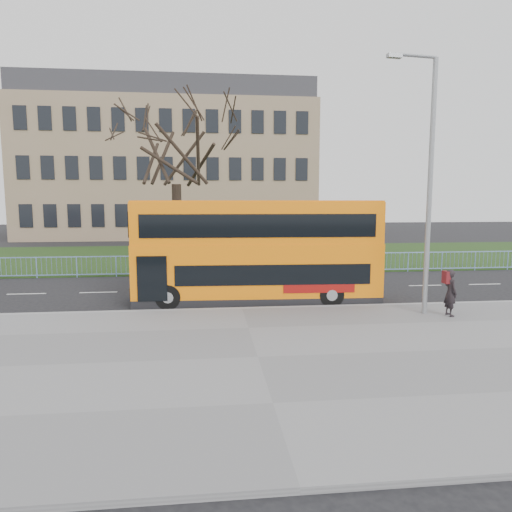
% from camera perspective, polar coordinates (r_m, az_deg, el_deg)
% --- Properties ---
extents(ground, '(120.00, 120.00, 0.00)m').
position_cam_1_polar(ground, '(18.21, -2.14, -5.74)').
color(ground, black).
rests_on(ground, ground).
extents(pavement, '(80.00, 10.50, 0.12)m').
position_cam_1_polar(pavement, '(11.73, 0.23, -12.77)').
color(pavement, slate).
rests_on(pavement, ground).
extents(kerb, '(80.00, 0.20, 0.14)m').
position_cam_1_polar(kerb, '(16.69, -1.76, -6.69)').
color(kerb, gray).
rests_on(kerb, ground).
extents(grass_verge, '(80.00, 15.40, 0.08)m').
position_cam_1_polar(grass_verge, '(32.29, -3.92, -0.04)').
color(grass_verge, '#1E3312').
rests_on(grass_verge, ground).
extents(guard_railing, '(40.00, 0.12, 1.10)m').
position_cam_1_polar(guard_railing, '(24.59, -3.23, -1.08)').
color(guard_railing, '#7C9EDD').
rests_on(guard_railing, ground).
extents(bare_tree, '(8.10, 8.10, 11.57)m').
position_cam_1_polar(bare_tree, '(27.83, -9.96, 10.75)').
color(bare_tree, black).
rests_on(bare_tree, grass_verge).
extents(civic_building, '(30.00, 15.00, 14.00)m').
position_cam_1_polar(civic_building, '(52.93, -10.39, 10.19)').
color(civic_building, '#867155').
rests_on(civic_building, ground).
extents(yellow_bus, '(9.51, 2.62, 3.95)m').
position_cam_1_polar(yellow_bus, '(17.80, 0.15, 0.89)').
color(yellow_bus, orange).
rests_on(yellow_bus, ground).
extents(pedestrian, '(0.41, 0.60, 1.58)m').
position_cam_1_polar(pedestrian, '(16.79, 23.13, -4.24)').
color(pedestrian, black).
rests_on(pedestrian, pavement).
extents(street_lamp, '(1.81, 0.39, 8.54)m').
position_cam_1_polar(street_lamp, '(16.45, 20.65, 9.29)').
color(street_lamp, gray).
rests_on(street_lamp, pavement).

